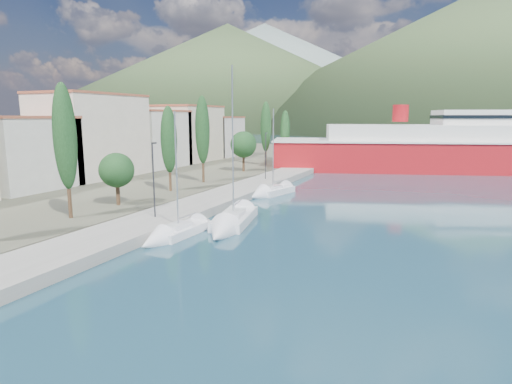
% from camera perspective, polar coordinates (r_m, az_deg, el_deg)
% --- Properties ---
extents(ground, '(1400.00, 1400.00, 0.00)m').
position_cam_1_polar(ground, '(134.77, 18.42, 5.69)').
color(ground, '#1F4252').
extents(quay, '(5.00, 88.00, 0.80)m').
position_cam_1_polar(quay, '(45.98, -4.31, -0.66)').
color(quay, gray).
rests_on(quay, ground).
extents(land_strip, '(70.00, 148.00, 0.70)m').
position_cam_1_polar(land_strip, '(77.89, -26.14, 2.67)').
color(land_strip, '#565644').
rests_on(land_strip, ground).
extents(town_buildings, '(9.20, 69.20, 11.30)m').
position_cam_1_polar(town_buildings, '(67.43, -17.53, 6.71)').
color(town_buildings, beige).
rests_on(town_buildings, land_strip).
extents(tree_row, '(3.97, 61.75, 10.87)m').
position_cam_1_polar(tree_row, '(54.51, -6.92, 6.80)').
color(tree_row, '#47301E').
rests_on(tree_row, land_strip).
extents(lamp_posts, '(0.15, 46.96, 6.06)m').
position_cam_1_polar(lamp_posts, '(35.67, -13.13, 2.02)').
color(lamp_posts, '#2D2D33').
rests_on(lamp_posts, quay).
extents(sailboat_near, '(2.44, 7.12, 10.09)m').
position_cam_1_polar(sailboat_near, '(31.95, -11.78, -5.82)').
color(sailboat_near, silver).
rests_on(sailboat_near, ground).
extents(sailboat_mid, '(4.49, 9.96, 13.88)m').
position_cam_1_polar(sailboat_mid, '(34.05, -3.83, -4.55)').
color(sailboat_mid, silver).
rests_on(sailboat_mid, ground).
extents(sailboat_far, '(4.00, 7.62, 10.70)m').
position_cam_1_polar(sailboat_far, '(48.58, 1.30, -0.18)').
color(sailboat_far, silver).
rests_on(sailboat_far, ground).
extents(ferry, '(58.74, 28.15, 11.45)m').
position_cam_1_polar(ferry, '(78.18, 24.36, 5.14)').
color(ferry, '#A71218').
rests_on(ferry, ground).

